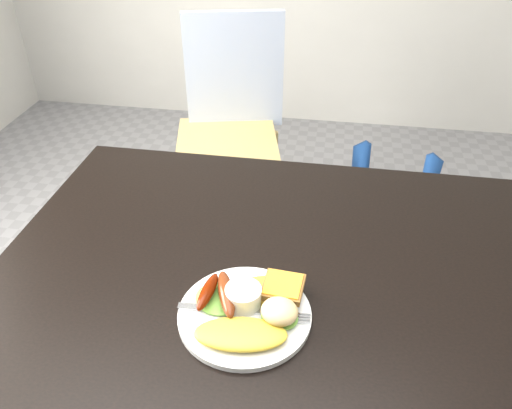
% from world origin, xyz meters
% --- Properties ---
extents(dining_table, '(1.20, 0.80, 0.04)m').
position_xyz_m(dining_table, '(0.00, 0.00, 0.73)').
color(dining_table, black).
rests_on(dining_table, ground).
extents(dining_chair, '(0.47, 0.47, 0.05)m').
position_xyz_m(dining_chair, '(-0.38, 1.01, 0.45)').
color(dining_chair, tan).
rests_on(dining_chair, ground).
extents(person, '(0.65, 0.46, 1.71)m').
position_xyz_m(person, '(0.24, 0.50, 0.85)').
color(person, navy).
rests_on(person, ground).
extents(plate, '(0.23, 0.23, 0.01)m').
position_xyz_m(plate, '(-0.09, -0.14, 0.76)').
color(plate, white).
rests_on(plate, dining_table).
extents(lettuce_left, '(0.11, 0.10, 0.01)m').
position_xyz_m(lettuce_left, '(-0.14, -0.12, 0.77)').
color(lettuce_left, '#54841D').
rests_on(lettuce_left, plate).
extents(lettuce_right, '(0.08, 0.08, 0.01)m').
position_xyz_m(lettuce_right, '(-0.03, -0.14, 0.77)').
color(lettuce_right, '#6E9F36').
rests_on(lettuce_right, plate).
extents(omelette, '(0.16, 0.09, 0.02)m').
position_xyz_m(omelette, '(-0.09, -0.19, 0.77)').
color(omelette, gold).
rests_on(omelette, plate).
extents(sausage_a, '(0.03, 0.09, 0.02)m').
position_xyz_m(sausage_a, '(-0.16, -0.12, 0.78)').
color(sausage_a, '#641704').
rests_on(sausage_a, lettuce_left).
extents(sausage_b, '(0.06, 0.11, 0.03)m').
position_xyz_m(sausage_b, '(-0.13, -0.12, 0.78)').
color(sausage_b, brown).
rests_on(sausage_b, lettuce_left).
extents(ramekin, '(0.07, 0.07, 0.04)m').
position_xyz_m(ramekin, '(-0.10, -0.12, 0.78)').
color(ramekin, white).
rests_on(ramekin, plate).
extents(toast_a, '(0.08, 0.08, 0.01)m').
position_xyz_m(toast_a, '(-0.07, -0.09, 0.77)').
color(toast_a, olive).
rests_on(toast_a, plate).
extents(toast_b, '(0.08, 0.08, 0.01)m').
position_xyz_m(toast_b, '(-0.04, -0.09, 0.78)').
color(toast_b, olive).
rests_on(toast_b, toast_a).
extents(potato_salad, '(0.08, 0.07, 0.03)m').
position_xyz_m(potato_salad, '(-0.03, -0.15, 0.79)').
color(potato_salad, '#EDECA6').
rests_on(potato_salad, lettuce_right).
extents(fork, '(0.17, 0.03, 0.00)m').
position_xyz_m(fork, '(-0.13, -0.14, 0.76)').
color(fork, '#ADAFB7').
rests_on(fork, plate).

